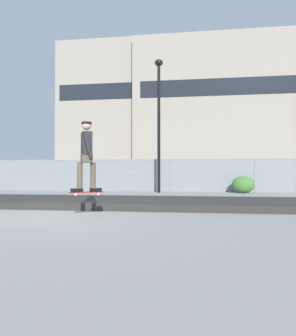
{
  "coord_description": "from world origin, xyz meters",
  "views": [
    {
      "loc": [
        3.06,
        -6.45,
        1.05
      ],
      "look_at": [
        1.46,
        6.17,
        1.28
      ],
      "focal_mm": 30.3,
      "sensor_mm": 36.0,
      "label": 1
    }
  ],
  "objects_px": {
    "skateboard": "(86,193)",
    "street_lamp": "(159,110)",
    "skater": "(87,152)",
    "parked_car_near": "(54,176)",
    "shrub_left": "(243,185)"
  },
  "relations": [
    {
      "from": "skateboard",
      "to": "parked_car_near",
      "type": "bearing_deg",
      "value": 118.58
    },
    {
      "from": "skateboard",
      "to": "shrub_left",
      "type": "bearing_deg",
      "value": 58.81
    },
    {
      "from": "parked_car_near",
      "to": "shrub_left",
      "type": "bearing_deg",
      "value": -13.66
    },
    {
      "from": "street_lamp",
      "to": "parked_car_near",
      "type": "xyz_separation_m",
      "value": [
        -7.39,
        3.06,
        -3.62
      ]
    },
    {
      "from": "parked_car_near",
      "to": "shrub_left",
      "type": "height_order",
      "value": "parked_car_near"
    },
    {
      "from": "skater",
      "to": "shrub_left",
      "type": "bearing_deg",
      "value": 58.81
    },
    {
      "from": "skateboard",
      "to": "shrub_left",
      "type": "xyz_separation_m",
      "value": [
        5.4,
        8.92,
        -0.14
      ]
    },
    {
      "from": "skateboard",
      "to": "skater",
      "type": "xyz_separation_m",
      "value": [
        0.0,
        0.0,
        0.96
      ]
    },
    {
      "from": "skateboard",
      "to": "parked_car_near",
      "type": "relative_size",
      "value": 0.18
    },
    {
      "from": "parked_car_near",
      "to": "shrub_left",
      "type": "xyz_separation_m",
      "value": [
        11.83,
        -2.88,
        -0.39
      ]
    },
    {
      "from": "skateboard",
      "to": "street_lamp",
      "type": "bearing_deg",
      "value": 83.72
    },
    {
      "from": "street_lamp",
      "to": "parked_car_near",
      "type": "bearing_deg",
      "value": 157.52
    },
    {
      "from": "skater",
      "to": "shrub_left",
      "type": "xyz_separation_m",
      "value": [
        5.4,
        8.92,
        -1.1
      ]
    },
    {
      "from": "street_lamp",
      "to": "parked_car_near",
      "type": "height_order",
      "value": "street_lamp"
    },
    {
      "from": "skater",
      "to": "parked_car_near",
      "type": "bearing_deg",
      "value": 118.58
    }
  ]
}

